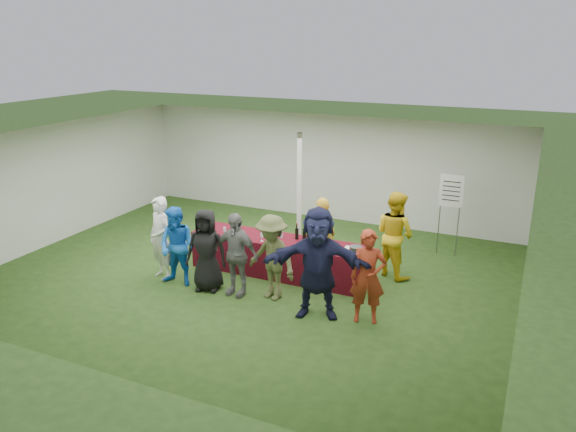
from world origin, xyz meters
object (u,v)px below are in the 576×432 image
at_px(serving_table, 279,256).
at_px(staff_back, 395,234).
at_px(wine_list_sign, 451,197).
at_px(customer_5, 318,263).
at_px(customer_1, 177,247).
at_px(customer_3, 236,254).
at_px(staff_pourer, 322,234).
at_px(dump_bucket, 356,251).
at_px(customer_6, 368,277).
at_px(customer_0, 161,238).
at_px(customer_4, 272,257).
at_px(customer_2, 207,250).

relative_size(serving_table, staff_back, 2.07).
height_order(wine_list_sign, customer_5, customer_5).
distance_m(customer_1, customer_5, 2.89).
bearing_deg(staff_back, customer_3, 69.62).
distance_m(staff_pourer, customer_1, 2.87).
distance_m(dump_bucket, customer_3, 2.19).
bearing_deg(wine_list_sign, customer_5, -112.28).
distance_m(wine_list_sign, customer_6, 3.71).
bearing_deg(customer_3, customer_6, 2.61).
xyz_separation_m(customer_0, customer_6, (4.19, -0.03, -0.02)).
bearing_deg(customer_4, customer_1, -157.35).
relative_size(serving_table, dump_bucket, 15.36).
xyz_separation_m(serving_table, customer_3, (-0.33, -1.15, 0.41)).
bearing_deg(wine_list_sign, customer_1, -140.09).
distance_m(serving_table, wine_list_sign, 3.90).
distance_m(customer_5, customer_6, 0.86).
bearing_deg(customer_2, staff_pourer, 32.95).
relative_size(customer_3, customer_5, 0.81).
bearing_deg(customer_0, dump_bucket, 36.81).
relative_size(wine_list_sign, customer_6, 1.12).
xyz_separation_m(customer_2, customer_3, (0.59, 0.05, -0.00)).
bearing_deg(customer_3, customer_1, -172.64).
height_order(staff_pourer, customer_4, customer_4).
height_order(dump_bucket, customer_3, customer_3).
relative_size(staff_back, customer_1, 1.12).
distance_m(staff_pourer, customer_3, 1.99).
bearing_deg(staff_pourer, dump_bucket, 122.25).
xyz_separation_m(customer_1, customer_2, (0.62, 0.05, 0.01)).
bearing_deg(dump_bucket, wine_list_sign, 65.33).
bearing_deg(customer_6, dump_bucket, 102.05).
distance_m(wine_list_sign, customer_3, 4.85).
bearing_deg(customer_6, customer_1, 164.56).
xyz_separation_m(customer_1, customer_3, (1.21, 0.10, 0.01)).
height_order(staff_pourer, customer_3, customer_3).
bearing_deg(customer_1, serving_table, 39.30).
bearing_deg(serving_table, customer_2, -127.41).
xyz_separation_m(staff_pourer, customer_1, (-2.23, -1.80, 0.00)).
bearing_deg(customer_5, serving_table, 119.19).
relative_size(wine_list_sign, customer_1, 1.17).
distance_m(staff_back, customer_4, 2.60).
distance_m(customer_4, customer_6, 1.82).
xyz_separation_m(wine_list_sign, customer_0, (-4.89, -3.57, -0.49)).
relative_size(staff_pourer, customer_1, 1.00).
bearing_deg(serving_table, customer_1, -140.84).
height_order(customer_0, customer_6, customer_0).
bearing_deg(customer_2, customer_1, 170.28).
bearing_deg(customer_4, customer_6, 12.61).
bearing_deg(customer_0, customer_4, 25.00).
xyz_separation_m(customer_2, customer_4, (1.27, 0.16, 0.01)).
relative_size(customer_4, customer_5, 0.82).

